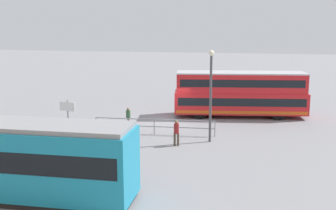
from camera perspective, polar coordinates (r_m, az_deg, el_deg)
The scene contains 7 objects.
ground_plane at distance 33.08m, azimuth 0.61°, elevation -2.15°, with size 160.00×160.00×0.00m, color gray.
double_decker_bus at distance 34.73m, azimuth 9.79°, elevation 1.50°, with size 10.92×4.20×3.69m.
pedestrian_near_railing at distance 30.38m, azimuth -5.44°, elevation -1.62°, with size 0.39×0.39×1.59m.
pedestrian_crossing at distance 26.13m, azimuth 1.15°, elevation -3.59°, with size 0.36×0.34×1.64m.
pedestrian_railing at distance 28.88m, azimuth -1.89°, elevation -2.58°, with size 8.41×0.62×1.08m.
info_sign at distance 29.80m, azimuth -13.53°, elevation -0.69°, with size 1.26×0.34×2.33m.
street_lamp at distance 26.65m, azimuth 5.85°, elevation 2.30°, with size 0.36×0.36×5.91m.
Camera 1 is at (-6.47, 31.56, 7.51)m, focal length 44.70 mm.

